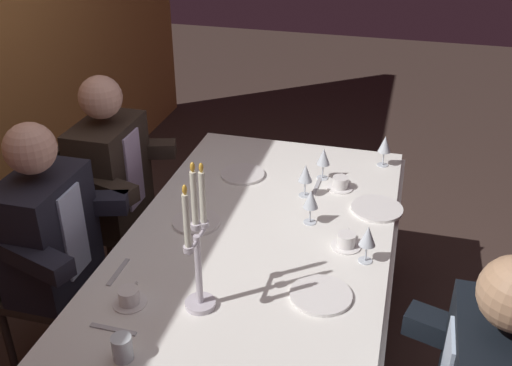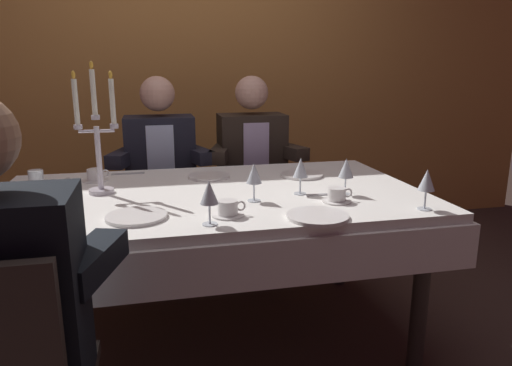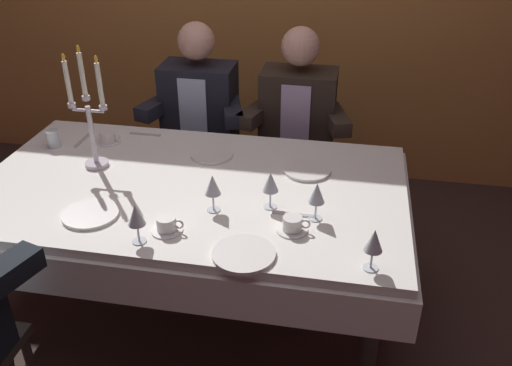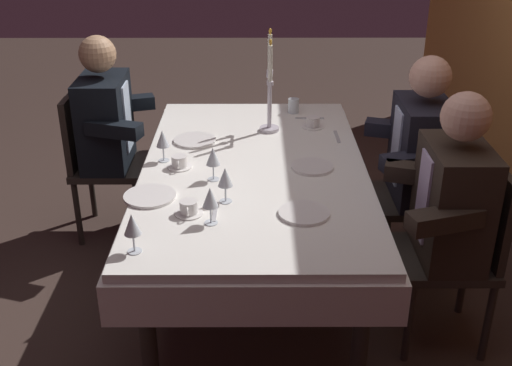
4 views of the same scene
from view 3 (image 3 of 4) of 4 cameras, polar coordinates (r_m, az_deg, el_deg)
ground_plane at (r=2.88m, az=-6.01°, el=-12.94°), size 12.00×12.00×0.00m
dining_table at (r=2.50m, az=-6.75°, el=-2.44°), size 1.94×1.14×0.74m
candelabra at (r=2.59m, az=-17.05°, el=6.36°), size 0.19×0.11×0.58m
dinner_plate_0 at (r=2.30m, az=-16.96°, el=-3.12°), size 0.23×0.23×0.01m
dinner_plate_1 at (r=2.67m, az=-4.65°, el=3.01°), size 0.21×0.21×0.01m
dinner_plate_2 at (r=2.53m, az=5.37°, el=1.37°), size 0.22×0.22×0.01m
dinner_plate_3 at (r=1.99m, az=-1.29°, el=-7.43°), size 0.23×0.23×0.01m
wine_glass_0 at (r=2.19m, az=-4.57°, el=-0.32°), size 0.07×0.07×0.16m
wine_glass_1 at (r=1.91m, az=12.26°, el=-6.03°), size 0.07×0.07×0.16m
wine_glass_2 at (r=2.14m, az=6.39°, el=-1.17°), size 0.07×0.07×0.16m
wine_glass_3 at (r=2.04m, az=-12.47°, el=-3.40°), size 0.07×0.07×0.16m
wine_glass_4 at (r=2.20m, az=1.53°, el=0.03°), size 0.07×0.07×0.16m
water_tumbler_0 at (r=2.92m, az=-20.52°, el=4.38°), size 0.07×0.07×0.09m
coffee_cup_0 at (r=2.11m, az=3.88°, el=-4.39°), size 0.13×0.12×0.06m
coffee_cup_1 at (r=2.89m, az=-15.23°, el=4.62°), size 0.13×0.12×0.06m
coffee_cup_2 at (r=2.13m, az=-9.33°, el=-4.37°), size 0.13×0.12×0.06m
spoon_0 at (r=2.96m, az=-17.73°, el=4.31°), size 0.02×0.17×0.01m
fork_1 at (r=2.21m, az=3.90°, el=-3.28°), size 0.17×0.02×0.01m
spoon_2 at (r=2.94m, az=-11.54°, el=5.03°), size 0.17×0.02×0.01m
seated_diner_1 at (r=3.26m, az=-5.89°, el=7.84°), size 0.63×0.48×1.24m
seated_diner_2 at (r=3.16m, az=4.41°, el=7.14°), size 0.63×0.48×1.24m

